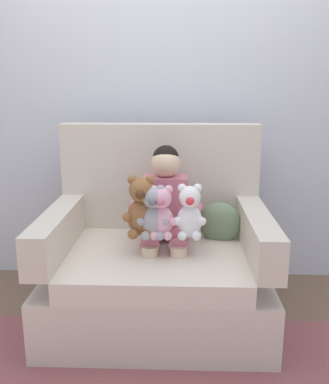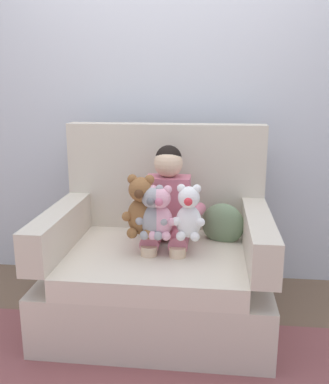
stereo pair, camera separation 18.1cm
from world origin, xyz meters
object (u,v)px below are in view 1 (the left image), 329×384
plush_brown (142,208)px  throw_pillow (220,223)px  plush_white (190,213)px  armchair (158,263)px  plush_grey (153,213)px  seated_child (165,209)px  plush_pink (161,214)px

plush_brown → throw_pillow: 0.56m
plush_brown → plush_white: bearing=14.2°
armchair → plush_grey: armchair is taller
armchair → throw_pillow: (0.37, 0.13, 0.22)m
armchair → plush_grey: size_ratio=4.28×
throw_pillow → plush_grey: bearing=-142.7°
plush_brown → armchair: bearing=79.4°
plush_grey → throw_pillow: 0.51m
seated_child → plush_white: bearing=-50.1°
plush_brown → throw_pillow: bearing=48.7°
armchair → throw_pillow: 0.45m
plush_white → plush_grey: 0.20m
armchair → plush_brown: size_ratio=3.67×
armchair → plush_grey: (-0.02, -0.17, 0.37)m
plush_brown → plush_grey: bearing=-2.9°
plush_grey → plush_pink: bearing=15.4°
plush_pink → armchair: bearing=108.1°
plush_white → armchair: bearing=130.2°
plush_pink → seated_child: bearing=93.7°
plush_pink → throw_pillow: plush_pink is taller
seated_child → plush_brown: size_ratio=2.38×
seated_child → throw_pillow: size_ratio=3.17×
seated_child → plush_white: seated_child is taller
armchair → plush_brown: (-0.08, -0.15, 0.39)m
plush_brown → plush_pink: plush_brown is taller
plush_brown → seated_child: bearing=72.1°
plush_white → throw_pillow: (0.19, 0.29, -0.15)m
plush_brown → plush_grey: size_ratio=1.17×
plush_brown → throw_pillow: plush_brown is taller
armchair → plush_white: size_ratio=4.20×
armchair → seated_child: size_ratio=1.54×
plush_grey → plush_pink: 0.04m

